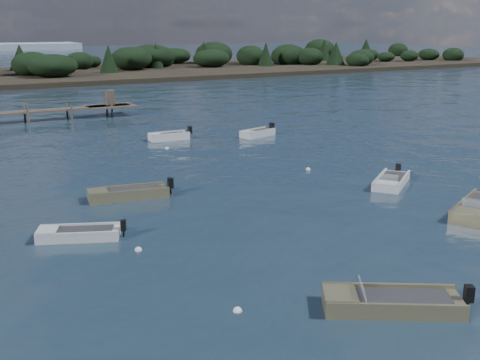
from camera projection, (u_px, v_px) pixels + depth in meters
ground at (47, 105)px, 72.32m from camera, size 400.00×400.00×0.00m
tender_far_grey_b at (258, 134)px, 52.23m from camera, size 3.73×2.11×1.25m
dinghy_near_olive at (391, 305)px, 20.56m from camera, size 4.86×3.98×1.23m
dinghy_extra_b at (128, 195)px, 33.71m from camera, size 4.86×2.20×1.21m
dinghy_mid_white_a at (480, 210)px, 30.99m from camera, size 5.41×3.89×1.28m
tender_far_white at (169, 138)px, 50.70m from camera, size 3.76×1.53×1.28m
dinghy_mid_grey at (79, 235)px, 27.37m from camera, size 3.96×2.73×1.00m
dinghy_mid_white_b at (391, 183)px, 36.48m from camera, size 4.26×3.67×1.11m
buoy_c at (138, 250)px, 25.95m from camera, size 0.32×0.32×0.32m
buoy_e at (167, 149)px, 47.14m from camera, size 0.32×0.32×0.32m
buoy_extra_a at (237, 311)px, 20.44m from camera, size 0.32×0.32×0.32m
buoy_extra_b at (308, 170)px, 40.32m from camera, size 0.32×0.32×0.32m
far_headland at (129, 64)px, 117.45m from camera, size 190.00×40.00×5.80m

